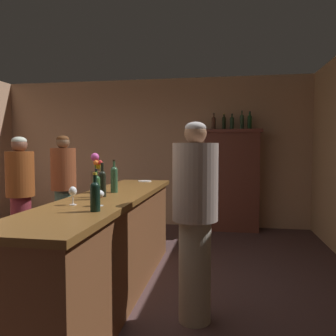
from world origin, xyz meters
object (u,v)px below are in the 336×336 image
Objects in this scene: wine_bottle_riesling at (95,195)px; display_bottle_left at (214,122)px; wine_bottle_malbec at (114,178)px; flower_arrangement at (97,176)px; wine_glass_mid at (99,195)px; display_bottle_right at (250,121)px; display_bottle_center at (232,122)px; bartender at (195,214)px; display_bottle_midleft at (224,122)px; wine_bottle_chardonnay at (96,186)px; bar_counter at (110,246)px; display_cabinet at (231,178)px; cheese_plate at (145,181)px; display_bottle_midright at (242,121)px; wine_glass_front at (73,192)px; patron_near_entrance at (64,185)px; patron_in_navy at (20,192)px; wine_bottle_syrah at (102,182)px.

wine_bottle_riesling is 0.96× the size of display_bottle_left.
wine_bottle_malbec is 0.83× the size of flower_arrangement.
display_bottle_right is at bearing 68.22° from wine_glass_mid.
bartender is (-0.36, -3.28, -1.01)m from display_bottle_center.
display_bottle_midleft is (0.91, 3.77, 0.80)m from wine_bottle_riesling.
wine_bottle_chardonnay is 0.99× the size of display_bottle_center.
bar_counter is 9.16× the size of wine_bottle_malbec.
display_bottle_center reaches higher than flower_arrangement.
cheese_plate is at bearing -127.18° from display_cabinet.
wine_bottle_malbec is at bearing -114.53° from display_cabinet.
display_bottle_midright is at bearing 0.00° from display_bottle_left.
display_cabinet is at bearing -80.16° from bartender.
bar_counter is 20.77× the size of wine_glass_front.
bartender is at bearing 18.14° from patron_near_entrance.
display_bottle_right is (1.52, 1.60, 0.93)m from cheese_plate.
display_bottle_center reaches higher than wine_glass_mid.
flower_arrangement is 1.56m from patron_in_navy.
display_cabinet reaches higher than patron_near_entrance.
bar_counter is at bearing -107.22° from display_bottle_left.
wine_glass_mid is at bearing -77.57° from bar_counter.
bartender is at bearing -3.83° from wine_bottle_chardonnay.
wine_bottle_riesling is 3.96m from display_bottle_midleft.
display_bottle_midright is 0.20× the size of patron_in_navy.
flower_arrangement is at bearing -117.59° from display_cabinet.
wine_bottle_malbec is at bearing -108.68° from display_bottle_left.
wine_bottle_chardonnay is 0.59m from wine_bottle_riesling.
wine_bottle_malbec is 3.13m from display_bottle_center.
display_bottle_left reaches higher than bartender.
display_cabinet is 1.08× the size of patron_near_entrance.
cheese_plate is 1.66m from patron_in_navy.
wine_bottle_syrah is 1.14× the size of display_bottle_midleft.
display_bottle_right reaches higher than wine_bottle_chardonnay.
wine_glass_front reaches higher than wine_glass_mid.
patron_near_entrance is (-1.48, 2.29, -0.19)m from wine_glass_mid.
wine_bottle_chardonnay is 0.93× the size of display_bottle_left.
wine_bottle_riesling is (0.20, -1.01, -0.03)m from wine_bottle_malbec.
wine_glass_front is 0.09× the size of patron_in_navy.
cheese_plate is at bearing 87.77° from wine_bottle_malbec.
wine_bottle_chardonnay is 3.62m from display_bottle_midright.
display_bottle_midleft is 0.31m from display_bottle_midright.
flower_arrangement reaches higher than wine_bottle_malbec.
display_bottle_midleft reaches higher than bartender.
wine_bottle_chardonnay is at bearing -109.23° from display_bottle_midleft.
display_bottle_left is at bearing 60.97° from cheese_plate.
display_bottle_midright is (1.44, 3.06, 0.80)m from wine_bottle_syrah.
display_cabinet is at bearing 74.33° from wine_bottle_riesling.
wine_bottle_riesling is 1.02× the size of display_bottle_center.
display_bottle_midleft is (1.12, 2.76, 0.77)m from wine_bottle_malbec.
wine_bottle_syrah reaches higher than wine_bottle_chardonnay.
display_bottle_center is at bearing 67.24° from bar_counter.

